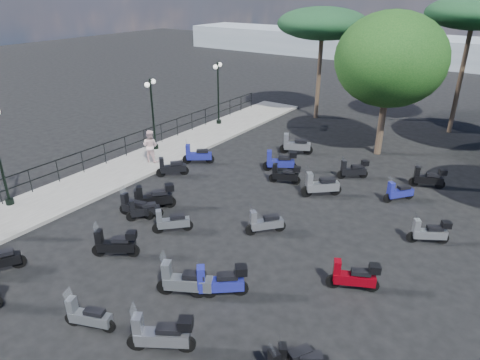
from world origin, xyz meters
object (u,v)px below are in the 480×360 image
Objects in this scene: scooter_15 at (171,222)px; scooter_21 at (265,223)px; scooter_22 at (320,186)px; scooter_23 at (399,192)px; lamp_post_2 at (218,89)px; scooter_11 at (295,145)px; scooter_27 at (354,277)px; broadleaf_tree at (390,60)px; scooter_2 at (154,198)px; scooter_14 at (185,282)px; scooter_30 at (144,210)px; pedestrian_far at (150,146)px; scooter_20 at (220,282)px; scooter_8 at (116,244)px; scooter_10 at (285,175)px; scooter_3 at (135,207)px; scooter_9 at (147,200)px; scooter_5 at (197,155)px; lamp_post_1 at (152,110)px; scooter_28 at (429,232)px; scooter_13 at (88,316)px; pine_2 at (323,24)px; scooter_29 at (428,178)px; scooter_16 at (280,161)px; scooter_19 at (161,335)px; scooter_4 at (171,168)px; scooter_17 at (353,170)px; pine_0 at (474,13)px.

scooter_15 is 3.53m from scooter_21.
scooter_23 is at bearing -105.93° from scooter_22.
scooter_11 is (6.72, -1.79, -1.94)m from lamp_post_2.
scooter_27 is 13.29m from broadleaf_tree.
scooter_2 is (4.96, -10.89, -1.91)m from lamp_post_2.
scooter_14 reaches higher than scooter_30.
scooter_27 is at bearing -141.22° from scooter_2.
scooter_15 is 0.97× the size of scooter_21.
scooter_20 is (9.35, -6.32, -0.48)m from pedestrian_far.
scooter_8 is 8.77m from scooter_10.
scooter_3 is 1.25× the size of scooter_15.
scooter_9 is 0.98× the size of scooter_15.
pedestrian_far is 1.21× the size of scooter_5.
scooter_5 is at bearing -157.29° from pedestrian_far.
lamp_post_1 reaches higher than scooter_30.
scooter_28 is at bearing -110.68° from scooter_21.
pine_2 reaches higher than scooter_13.
scooter_29 is (9.05, 9.65, 0.05)m from scooter_3.
scooter_8 is 0.93× the size of scooter_16.
scooter_27 reaches higher than scooter_28.
scooter_11 is 1.11× the size of scooter_29.
scooter_16 is 1.24× the size of scooter_23.
pine_2 is (4.53, 11.28, 3.90)m from lamp_post_1.
pine_2 is (-3.63, 10.92, 5.84)m from scooter_10.
lamp_post_2 reaches higher than scooter_22.
scooter_21 is (2.96, 1.93, 0.01)m from scooter_15.
scooter_19 is at bearing 123.08° from scooter_27.
pine_2 reaches higher than scooter_8.
scooter_14 is (1.49, -8.77, 0.06)m from scooter_10.
scooter_19 is at bearing -96.58° from scooter_13.
scooter_9 is at bearing 157.71° from scooter_4.
scooter_4 is at bearing 150.79° from pedestrian_far.
scooter_19 is at bearing 177.30° from scooter_14.
scooter_27 is at bearing -129.78° from scooter_15.
scooter_8 is 14.11m from scooter_29.
broadleaf_tree is at bearing -61.60° from scooter_15.
scooter_10 is at bearing -46.06° from scooter_8.
scooter_16 is at bearing -31.16° from scooter_3.
pedestrian_far is 1.33× the size of scooter_4.
scooter_9 is at bearing 91.08° from scooter_22.
scooter_13 is 15.66m from scooter_29.
scooter_19 is (7.44, -8.31, 0.09)m from scooter_4.
scooter_4 is at bearing 47.51° from scooter_27.
scooter_17 is at bearing -85.59° from scooter_2.
scooter_11 is 0.23× the size of broadleaf_tree.
scooter_14 is 22.83m from pine_0.
scooter_9 is 14.06m from broadleaf_tree.
lamp_post_2 is at bearing -28.64° from scooter_9.
scooter_8 is at bearing -105.48° from broadleaf_tree.
scooter_17 is 0.86× the size of scooter_22.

